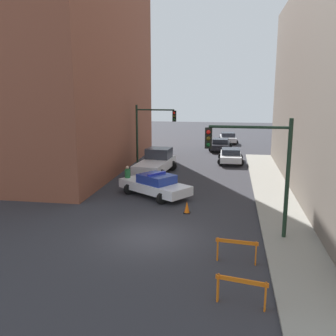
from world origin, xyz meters
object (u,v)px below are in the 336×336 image
(parked_car_far, at_px, (228,138))
(pedestrian_crossing, at_px, (128,178))
(white_truck, at_px, (156,162))
(traffic_light_near, at_px, (260,160))
(police_car, at_px, (155,185))
(barrier_front, at_px, (241,287))
(parked_car_mid, at_px, (221,144))
(barrier_mid, at_px, (237,247))
(traffic_cone, at_px, (187,207))
(parked_car_near, at_px, (231,155))
(traffic_light_far, at_px, (150,127))

(parked_car_far, relative_size, pedestrian_crossing, 2.66)
(white_truck, bearing_deg, traffic_light_near, -54.18)
(police_car, xyz_separation_m, pedestrian_crossing, (-2.01, 0.95, 0.14))
(traffic_light_near, xyz_separation_m, barrier_front, (-0.81, -5.57, -2.91))
(traffic_light_near, bearing_deg, pedestrian_crossing, 139.51)
(police_car, bearing_deg, white_truck, 45.46)
(parked_car_mid, height_order, barrier_mid, parked_car_mid)
(parked_car_mid, xyz_separation_m, traffic_cone, (-1.15, -21.17, -0.36))
(police_car, bearing_deg, parked_car_near, 13.26)
(white_truck, relative_size, parked_car_far, 1.26)
(police_car, xyz_separation_m, barrier_mid, (4.85, -8.30, -0.11))
(traffic_light_near, relative_size, white_truck, 0.93)
(traffic_light_near, height_order, parked_car_mid, traffic_light_near)
(parked_car_near, distance_m, traffic_cone, 14.64)
(traffic_light_far, relative_size, parked_car_far, 1.18)
(traffic_cone, bearing_deg, parked_car_far, 86.07)
(parked_car_mid, xyz_separation_m, barrier_mid, (1.38, -26.61, -0.06))
(parked_car_near, xyz_separation_m, parked_car_far, (-0.37, 12.64, 0.00))
(traffic_light_far, xyz_separation_m, barrier_front, (7.22, -20.18, -2.78))
(traffic_light_far, height_order, pedestrian_crossing, traffic_light_far)
(police_car, bearing_deg, pedestrian_crossing, 99.33)
(parked_car_mid, distance_m, barrier_front, 29.61)
(traffic_light_far, height_order, traffic_cone, traffic_light_far)
(police_car, height_order, parked_car_near, police_car)
(white_truck, bearing_deg, barrier_mid, -61.92)
(police_car, height_order, parked_car_mid, police_car)
(parked_car_near, bearing_deg, white_truck, -137.35)
(traffic_light_near, distance_m, parked_car_mid, 24.28)
(traffic_light_near, height_order, pedestrian_crossing, traffic_light_near)
(parked_car_near, bearing_deg, traffic_light_near, -86.69)
(traffic_light_near, relative_size, parked_car_mid, 1.19)
(barrier_front, bearing_deg, traffic_light_far, 109.68)
(police_car, distance_m, white_truck, 6.31)
(parked_car_near, bearing_deg, parked_car_mid, 98.43)
(traffic_light_near, xyz_separation_m, barrier_mid, (-0.92, -2.62, -2.91))
(traffic_light_far, distance_m, barrier_mid, 18.85)
(parked_car_near, xyz_separation_m, barrier_front, (0.41, -22.86, -0.06))
(barrier_front, relative_size, traffic_cone, 2.41)
(pedestrian_crossing, bearing_deg, traffic_light_near, -155.61)
(parked_car_mid, xyz_separation_m, pedestrian_crossing, (-5.47, -17.36, 0.19))
(traffic_light_far, xyz_separation_m, barrier_mid, (7.11, -17.23, -2.78))
(traffic_light_near, height_order, traffic_cone, traffic_light_near)
(pedestrian_crossing, xyz_separation_m, barrier_mid, (6.85, -9.25, -0.24))
(pedestrian_crossing, bearing_deg, barrier_mid, -168.60)
(barrier_front, bearing_deg, pedestrian_crossing, 119.68)
(parked_car_near, height_order, barrier_front, parked_car_near)
(white_truck, xyz_separation_m, parked_car_far, (5.35, 18.06, -0.23))
(police_car, distance_m, pedestrian_crossing, 2.22)
(traffic_light_near, distance_m, barrier_mid, 4.02)
(traffic_cone, bearing_deg, traffic_light_far, 111.22)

